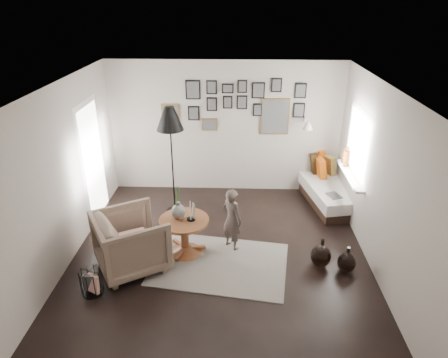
{
  "coord_description": "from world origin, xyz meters",
  "views": [
    {
      "loc": [
        0.26,
        -5.05,
        3.7
      ],
      "look_at": [
        0.05,
        0.5,
        1.1
      ],
      "focal_mm": 32.0,
      "sensor_mm": 36.0,
      "label": 1
    }
  ],
  "objects_px": {
    "demijohn_large": "(321,256)",
    "child": "(232,219)",
    "daybed": "(327,187)",
    "floor_lamp": "(170,123)",
    "magazine_basket": "(91,282)",
    "demijohn_small": "(347,262)",
    "pedestal_table": "(185,237)",
    "vase": "(178,209)",
    "armchair": "(131,241)"
  },
  "relations": [
    {
      "from": "floor_lamp",
      "to": "daybed",
      "type": "bearing_deg",
      "value": 11.47
    },
    {
      "from": "daybed",
      "to": "pedestal_table",
      "type": "bearing_deg",
      "value": -154.83
    },
    {
      "from": "vase",
      "to": "magazine_basket",
      "type": "height_order",
      "value": "vase"
    },
    {
      "from": "demijohn_large",
      "to": "child",
      "type": "height_order",
      "value": "child"
    },
    {
      "from": "daybed",
      "to": "floor_lamp",
      "type": "relative_size",
      "value": 0.97
    },
    {
      "from": "vase",
      "to": "demijohn_large",
      "type": "bearing_deg",
      "value": -7.47
    },
    {
      "from": "child",
      "to": "vase",
      "type": "bearing_deg",
      "value": 55.12
    },
    {
      "from": "floor_lamp",
      "to": "demijohn_small",
      "type": "xyz_separation_m",
      "value": [
        2.75,
        -1.66,
        -1.56
      ]
    },
    {
      "from": "daybed",
      "to": "demijohn_large",
      "type": "bearing_deg",
      "value": -114.18
    },
    {
      "from": "magazine_basket",
      "to": "child",
      "type": "bearing_deg",
      "value": 31.35
    },
    {
      "from": "vase",
      "to": "daybed",
      "type": "distance_m",
      "value": 3.24
    },
    {
      "from": "armchair",
      "to": "child",
      "type": "xyz_separation_m",
      "value": [
        1.45,
        0.55,
        0.08
      ]
    },
    {
      "from": "vase",
      "to": "magazine_basket",
      "type": "relative_size",
      "value": 1.52
    },
    {
      "from": "floor_lamp",
      "to": "child",
      "type": "xyz_separation_m",
      "value": [
        1.08,
        -1.1,
        -1.2
      ]
    },
    {
      "from": "armchair",
      "to": "floor_lamp",
      "type": "bearing_deg",
      "value": -43.42
    },
    {
      "from": "armchair",
      "to": "vase",
      "type": "bearing_deg",
      "value": -89.34
    },
    {
      "from": "pedestal_table",
      "to": "floor_lamp",
      "type": "xyz_separation_m",
      "value": [
        -0.35,
        1.28,
        1.44
      ]
    },
    {
      "from": "daybed",
      "to": "floor_lamp",
      "type": "distance_m",
      "value": 3.29
    },
    {
      "from": "vase",
      "to": "child",
      "type": "xyz_separation_m",
      "value": [
        0.8,
        0.16,
        -0.25
      ]
    },
    {
      "from": "pedestal_table",
      "to": "child",
      "type": "distance_m",
      "value": 0.78
    },
    {
      "from": "demijohn_small",
      "to": "magazine_basket",
      "type": "bearing_deg",
      "value": -170.64
    },
    {
      "from": "pedestal_table",
      "to": "demijohn_large",
      "type": "bearing_deg",
      "value": -7.2
    },
    {
      "from": "daybed",
      "to": "child",
      "type": "distance_m",
      "value": 2.49
    },
    {
      "from": "armchair",
      "to": "pedestal_table",
      "type": "bearing_deg",
      "value": -93.48
    },
    {
      "from": "pedestal_table",
      "to": "floor_lamp",
      "type": "distance_m",
      "value": 1.95
    },
    {
      "from": "vase",
      "to": "floor_lamp",
      "type": "bearing_deg",
      "value": 102.25
    },
    {
      "from": "pedestal_table",
      "to": "child",
      "type": "relative_size",
      "value": 0.74
    },
    {
      "from": "demijohn_large",
      "to": "demijohn_small",
      "type": "xyz_separation_m",
      "value": [
        0.35,
        -0.12,
        -0.02
      ]
    },
    {
      "from": "armchair",
      "to": "child",
      "type": "height_order",
      "value": "child"
    },
    {
      "from": "demijohn_small",
      "to": "demijohn_large",
      "type": "bearing_deg",
      "value": 161.08
    },
    {
      "from": "child",
      "to": "demijohn_large",
      "type": "bearing_deg",
      "value": -153.95
    },
    {
      "from": "pedestal_table",
      "to": "vase",
      "type": "xyz_separation_m",
      "value": [
        -0.08,
        0.02,
        0.49
      ]
    },
    {
      "from": "child",
      "to": "pedestal_table",
      "type": "bearing_deg",
      "value": 57.79
    },
    {
      "from": "pedestal_table",
      "to": "demijohn_large",
      "type": "xyz_separation_m",
      "value": [
        2.05,
        -0.26,
        -0.1
      ]
    },
    {
      "from": "vase",
      "to": "armchair",
      "type": "distance_m",
      "value": 0.82
    },
    {
      "from": "vase",
      "to": "armchair",
      "type": "bearing_deg",
      "value": -148.55
    },
    {
      "from": "pedestal_table",
      "to": "magazine_basket",
      "type": "height_order",
      "value": "pedestal_table"
    },
    {
      "from": "armchair",
      "to": "child",
      "type": "relative_size",
      "value": 0.93
    },
    {
      "from": "daybed",
      "to": "armchair",
      "type": "height_order",
      "value": "daybed"
    },
    {
      "from": "magazine_basket",
      "to": "demijohn_large",
      "type": "distance_m",
      "value": 3.27
    },
    {
      "from": "daybed",
      "to": "demijohn_large",
      "type": "relative_size",
      "value": 4.22
    },
    {
      "from": "magazine_basket",
      "to": "floor_lamp",
      "type": "bearing_deg",
      "value": 70.58
    },
    {
      "from": "magazine_basket",
      "to": "demijohn_small",
      "type": "height_order",
      "value": "demijohn_small"
    },
    {
      "from": "demijohn_large",
      "to": "child",
      "type": "distance_m",
      "value": 1.43
    },
    {
      "from": "armchair",
      "to": "demijohn_large",
      "type": "bearing_deg",
      "value": -118.42
    },
    {
      "from": "floor_lamp",
      "to": "magazine_basket",
      "type": "distance_m",
      "value": 2.83
    },
    {
      "from": "demijohn_large",
      "to": "demijohn_small",
      "type": "height_order",
      "value": "demijohn_large"
    },
    {
      "from": "vase",
      "to": "floor_lamp",
      "type": "height_order",
      "value": "floor_lamp"
    },
    {
      "from": "daybed",
      "to": "demijohn_large",
      "type": "xyz_separation_m",
      "value": [
        -0.49,
        -2.13,
        -0.09
      ]
    },
    {
      "from": "armchair",
      "to": "demijohn_large",
      "type": "xyz_separation_m",
      "value": [
        2.77,
        0.11,
        -0.26
      ]
    }
  ]
}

